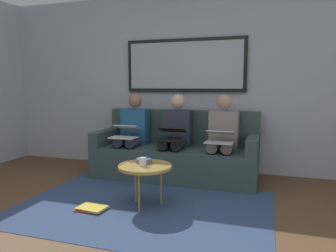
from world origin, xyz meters
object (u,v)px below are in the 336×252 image
Objects in this scene: coffee_table at (145,167)px; cup at (143,162)px; couch at (177,154)px; framed_mirror at (185,65)px; person_right at (133,131)px; laptop_silver at (220,137)px; bowl at (144,161)px; person_left at (223,135)px; laptop_black at (171,134)px; laptop_white at (126,132)px; person_middle at (176,133)px; magazine_stack at (92,208)px.

cup is at bearing 43.58° from coffee_table.
framed_mirror is at bearing -90.00° from couch.
framed_mirror is at bearing -90.42° from cup.
laptop_silver is at bearing 169.18° from person_right.
person_left is at bearing -123.45° from bowl.
person_left reaches higher than laptop_black.
laptop_black is (0.64, -0.01, 0.00)m from laptop_silver.
cup is at bearing 118.31° from person_right.
bowl is 0.83m from laptop_black.
framed_mirror is 1.32m from laptop_silver.
laptop_white is at bearing 90.00° from person_right.
person_right is at bearing -60.47° from bowl.
bowl is 0.15× the size of person_right.
person_middle is 3.11× the size of laptop_black.
laptop_silver reaches higher than coffee_table.
coffee_table is 0.49× the size of person_left.
bowl is at bearing 87.30° from person_middle.
laptop_white is at bearing 25.21° from couch.
magazine_stack is at bearing 29.82° from cup.
bowl is 0.43× the size of laptop_white.
laptop_black is (0.00, 0.69, -0.92)m from framed_mirror.
cup reaches higher than bowl.
laptop_black is at bearing 20.29° from person_left.
person_right is (0.64, -0.24, -0.02)m from laptop_black.
cup is 1.14m from laptop_white.
cup is 1.17m from person_middle.
bowl is at bearing 119.53° from person_right.
laptop_silver is at bearing 132.38° from framed_mirror.
coffee_table is 1.12m from laptop_silver.
framed_mirror is 1.23m from person_right.
bowl is at bearing 86.52° from laptop_black.
person_left is at bearing 144.48° from framed_mirror.
person_left reaches higher than magazine_stack.
laptop_white is (0.65, -0.92, 0.22)m from coffee_table.
magazine_stack is (1.11, 1.43, -0.59)m from person_left.
magazine_stack is at bearing 96.81° from person_right.
cup is at bearing -150.18° from magazine_stack.
laptop_black is at bearing -111.49° from magazine_stack.
laptop_silver is at bearing 90.00° from person_left.
laptop_silver is 0.30× the size of person_middle.
couch is at bearing -89.70° from coffee_table.
couch is 1.22m from coffee_table.
framed_mirror reaches higher than person_left.
person_left is 2.93× the size of laptop_white.
magazine_stack is at bearing 76.02° from framed_mirror.
person_left is 0.68m from laptop_black.
bowl is (0.05, 1.11, 0.14)m from couch.
person_middle is at bearing -108.19° from magazine_stack.
laptop_silver is 1.09× the size of magazine_stack.
person_right reaches higher than coffee_table.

